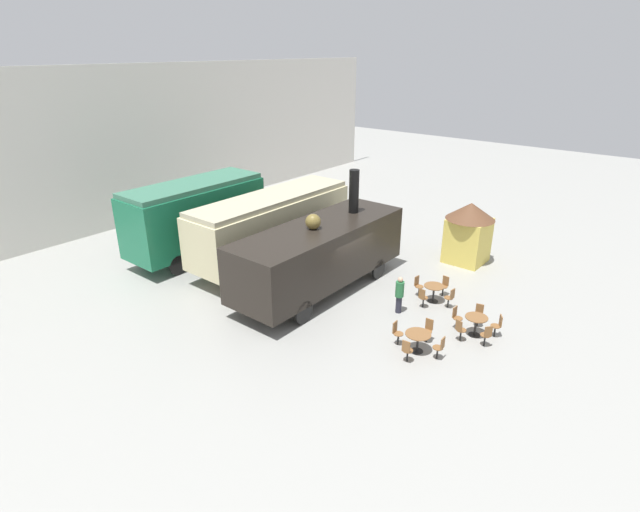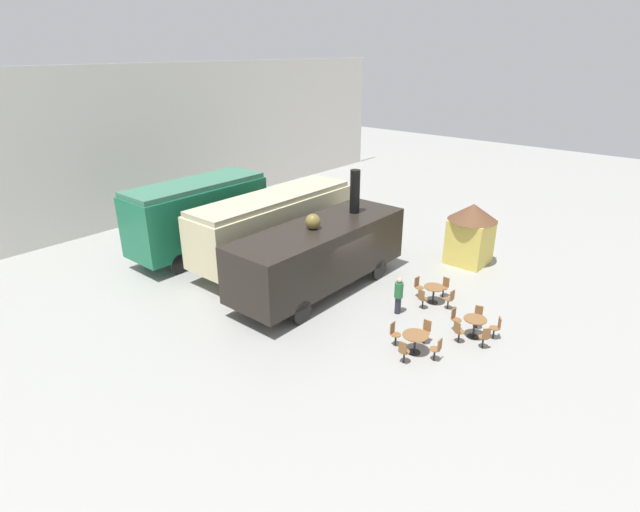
{
  "view_description": "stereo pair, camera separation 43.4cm",
  "coord_description": "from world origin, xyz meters",
  "px_view_note": "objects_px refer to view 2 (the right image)",
  "views": [
    {
      "loc": [
        -15.73,
        -11.35,
        9.82
      ],
      "look_at": [
        -0.56,
        1.0,
        1.6
      ],
      "focal_mm": 28.0,
      "sensor_mm": 36.0,
      "label": 1
    },
    {
      "loc": [
        -15.45,
        -11.68,
        9.82
      ],
      "look_at": [
        -0.56,
        1.0,
        1.6
      ],
      "focal_mm": 28.0,
      "sensor_mm": 36.0,
      "label": 2
    }
  ],
  "objects_px": {
    "cafe_table_near": "(475,323)",
    "cafe_table_far": "(434,290)",
    "ticket_kiosk": "(471,231)",
    "streamlined_locomotive": "(208,211)",
    "passenger_coach_vintage": "(274,222)",
    "steam_locomotive": "(320,252)",
    "cafe_table_mid": "(415,338)",
    "cafe_chair_0": "(497,326)",
    "visitor_person": "(399,294)"
  },
  "relations": [
    {
      "from": "passenger_coach_vintage",
      "to": "ticket_kiosk",
      "type": "xyz_separation_m",
      "value": [
        6.06,
        -7.32,
        -0.38
      ]
    },
    {
      "from": "streamlined_locomotive",
      "to": "cafe_table_far",
      "type": "height_order",
      "value": "streamlined_locomotive"
    },
    {
      "from": "streamlined_locomotive",
      "to": "cafe_table_mid",
      "type": "height_order",
      "value": "streamlined_locomotive"
    },
    {
      "from": "passenger_coach_vintage",
      "to": "cafe_table_mid",
      "type": "bearing_deg",
      "value": -104.99
    },
    {
      "from": "steam_locomotive",
      "to": "cafe_table_mid",
      "type": "xyz_separation_m",
      "value": [
        -1.58,
        -5.64,
        -1.23
      ]
    },
    {
      "from": "cafe_table_near",
      "to": "ticket_kiosk",
      "type": "bearing_deg",
      "value": 26.85
    },
    {
      "from": "cafe_table_far",
      "to": "visitor_person",
      "type": "xyz_separation_m",
      "value": [
        -1.71,
        0.64,
        0.27
      ]
    },
    {
      "from": "passenger_coach_vintage",
      "to": "ticket_kiosk",
      "type": "distance_m",
      "value": 9.51
    },
    {
      "from": "streamlined_locomotive",
      "to": "passenger_coach_vintage",
      "type": "xyz_separation_m",
      "value": [
        1.13,
        -3.57,
        -0.12
      ]
    },
    {
      "from": "steam_locomotive",
      "to": "cafe_table_mid",
      "type": "bearing_deg",
      "value": -105.61
    },
    {
      "from": "ticket_kiosk",
      "to": "cafe_table_far",
      "type": "bearing_deg",
      "value": -171.15
    },
    {
      "from": "visitor_person",
      "to": "steam_locomotive",
      "type": "bearing_deg",
      "value": 96.58
    },
    {
      "from": "cafe_table_near",
      "to": "ticket_kiosk",
      "type": "distance_m",
      "value": 7.14
    },
    {
      "from": "cafe_table_far",
      "to": "ticket_kiosk",
      "type": "height_order",
      "value": "ticket_kiosk"
    },
    {
      "from": "cafe_table_far",
      "to": "passenger_coach_vintage",
      "type": "bearing_deg",
      "value": 98.46
    },
    {
      "from": "streamlined_locomotive",
      "to": "cafe_table_near",
      "type": "bearing_deg",
      "value": -86.36
    },
    {
      "from": "cafe_table_mid",
      "to": "steam_locomotive",
      "type": "bearing_deg",
      "value": 74.39
    },
    {
      "from": "passenger_coach_vintage",
      "to": "ticket_kiosk",
      "type": "relative_size",
      "value": 2.95
    },
    {
      "from": "steam_locomotive",
      "to": "cafe_table_far",
      "type": "relative_size",
      "value": 10.41
    },
    {
      "from": "steam_locomotive",
      "to": "cafe_chair_0",
      "type": "bearing_deg",
      "value": -81.4
    },
    {
      "from": "passenger_coach_vintage",
      "to": "steam_locomotive",
      "type": "bearing_deg",
      "value": -104.05
    },
    {
      "from": "steam_locomotive",
      "to": "cafe_table_far",
      "type": "xyz_separation_m",
      "value": [
        2.14,
        -4.34,
        -1.23
      ]
    },
    {
      "from": "passenger_coach_vintage",
      "to": "visitor_person",
      "type": "height_order",
      "value": "passenger_coach_vintage"
    },
    {
      "from": "cafe_chair_0",
      "to": "passenger_coach_vintage",
      "type": "bearing_deg",
      "value": -31.96
    },
    {
      "from": "streamlined_locomotive",
      "to": "cafe_chair_0",
      "type": "bearing_deg",
      "value": -84.88
    },
    {
      "from": "streamlined_locomotive",
      "to": "cafe_table_far",
      "type": "xyz_separation_m",
      "value": [
        2.33,
        -11.65,
        -1.6
      ]
    },
    {
      "from": "streamlined_locomotive",
      "to": "cafe_chair_0",
      "type": "height_order",
      "value": "streamlined_locomotive"
    },
    {
      "from": "cafe_chair_0",
      "to": "ticket_kiosk",
      "type": "bearing_deg",
      "value": -89.72
    },
    {
      "from": "steam_locomotive",
      "to": "cafe_table_mid",
      "type": "distance_m",
      "value": 5.99
    },
    {
      "from": "streamlined_locomotive",
      "to": "cafe_table_mid",
      "type": "distance_m",
      "value": 13.12
    },
    {
      "from": "passenger_coach_vintage",
      "to": "visitor_person",
      "type": "distance_m",
      "value": 7.54
    },
    {
      "from": "cafe_table_far",
      "to": "visitor_person",
      "type": "relative_size",
      "value": 0.54
    },
    {
      "from": "steam_locomotive",
      "to": "cafe_table_mid",
      "type": "relative_size",
      "value": 9.7
    },
    {
      "from": "steam_locomotive",
      "to": "visitor_person",
      "type": "xyz_separation_m",
      "value": [
        0.43,
        -3.7,
        -0.97
      ]
    },
    {
      "from": "cafe_table_mid",
      "to": "visitor_person",
      "type": "xyz_separation_m",
      "value": [
        2.0,
        1.95,
        0.27
      ]
    },
    {
      "from": "cafe_table_near",
      "to": "visitor_person",
      "type": "bearing_deg",
      "value": 95.03
    },
    {
      "from": "passenger_coach_vintage",
      "to": "steam_locomotive",
      "type": "distance_m",
      "value": 3.86
    },
    {
      "from": "streamlined_locomotive",
      "to": "visitor_person",
      "type": "relative_size",
      "value": 5.59
    },
    {
      "from": "steam_locomotive",
      "to": "cafe_chair_0",
      "type": "relative_size",
      "value": 9.98
    },
    {
      "from": "passenger_coach_vintage",
      "to": "cafe_chair_0",
      "type": "relative_size",
      "value": 10.16
    },
    {
      "from": "cafe_table_near",
      "to": "cafe_table_mid",
      "type": "relative_size",
      "value": 0.92
    },
    {
      "from": "cafe_table_near",
      "to": "cafe_table_far",
      "type": "distance_m",
      "value": 2.82
    },
    {
      "from": "cafe_table_near",
      "to": "ticket_kiosk",
      "type": "relative_size",
      "value": 0.27
    },
    {
      "from": "cafe_table_near",
      "to": "visitor_person",
      "type": "height_order",
      "value": "visitor_person"
    },
    {
      "from": "streamlined_locomotive",
      "to": "visitor_person",
      "type": "bearing_deg",
      "value": -86.75
    },
    {
      "from": "streamlined_locomotive",
      "to": "ticket_kiosk",
      "type": "bearing_deg",
      "value": -56.56
    },
    {
      "from": "cafe_table_near",
      "to": "cafe_table_mid",
      "type": "distance_m",
      "value": 2.54
    },
    {
      "from": "ticket_kiosk",
      "to": "streamlined_locomotive",
      "type": "bearing_deg",
      "value": 123.44
    },
    {
      "from": "passenger_coach_vintage",
      "to": "cafe_chair_0",
      "type": "distance_m",
      "value": 11.27
    },
    {
      "from": "cafe_table_far",
      "to": "cafe_table_near",
      "type": "bearing_deg",
      "value": -120.61
    }
  ]
}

